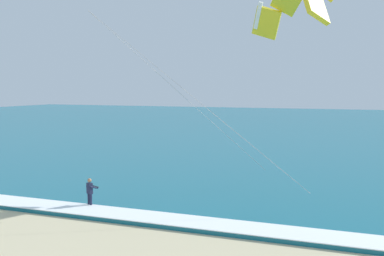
# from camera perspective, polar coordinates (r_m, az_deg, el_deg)

# --- Properties ---
(sea) EXTENTS (200.00, 120.00, 0.20)m
(sea) POSITION_cam_1_polar(r_m,az_deg,el_deg) (80.66, 13.99, 0.21)
(sea) COLOR #146075
(sea) RESTS_ON ground
(surf_foam) EXTENTS (200.00, 2.01, 0.04)m
(surf_foam) POSITION_cam_1_polar(r_m,az_deg,el_deg) (24.16, -5.58, -10.49)
(surf_foam) COLOR white
(surf_foam) RESTS_ON sea
(surfboard) EXTENTS (0.97, 1.46, 0.09)m
(surfboard) POSITION_cam_1_polar(r_m,az_deg,el_deg) (26.89, -12.13, -9.40)
(surfboard) COLOR white
(surfboard) RESTS_ON ground
(kitesurfer) EXTENTS (0.66, 0.65, 1.69)m
(kitesurfer) POSITION_cam_1_polar(r_m,az_deg,el_deg) (26.68, -12.13, -7.49)
(kitesurfer) COLOR #191E38
(kitesurfer) RESTS_ON ground
(kite_primary) EXTENTS (12.34, 9.25, 11.71)m
(kite_primary) POSITION_cam_1_polar(r_m,az_deg,el_deg) (28.54, 12.22, 14.75)
(kite_primary) COLOR yellow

